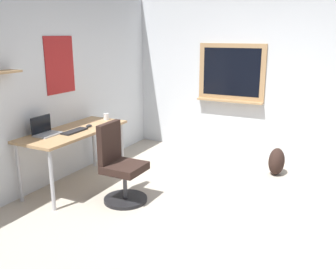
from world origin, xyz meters
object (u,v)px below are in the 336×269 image
at_px(office_chair, 120,168).
at_px(keyboard, 75,131).
at_px(laptop, 45,130).
at_px(computer_mouse, 89,126).
at_px(coffee_mug, 106,117).
at_px(desk, 74,135).
at_px(backpack, 277,161).

bearing_deg(office_chair, keyboard, 85.89).
bearing_deg(laptop, office_chair, -77.06).
bearing_deg(computer_mouse, coffee_mug, 6.28).
bearing_deg(coffee_mug, computer_mouse, -173.72).
xyz_separation_m(office_chair, computer_mouse, (0.33, 0.71, 0.37)).
bearing_deg(keyboard, desk, 46.14).
distance_m(computer_mouse, coffee_mug, 0.46).
relative_size(desk, computer_mouse, 14.58).
distance_m(office_chair, coffee_mug, 1.16).
height_order(office_chair, keyboard, office_chair).
distance_m(laptop, backpack, 3.16).
height_order(coffee_mug, backpack, coffee_mug).
bearing_deg(keyboard, laptop, 139.21).
bearing_deg(office_chair, laptop, 102.94).
bearing_deg(computer_mouse, office_chair, -115.11).
distance_m(coffee_mug, backpack, 2.51).
xyz_separation_m(desk, coffee_mug, (0.66, -0.03, 0.12)).
height_order(keyboard, computer_mouse, computer_mouse).
bearing_deg(coffee_mug, keyboard, -176.10).
distance_m(laptop, keyboard, 0.35).
bearing_deg(desk, backpack, -55.02).
height_order(laptop, coffee_mug, laptop).
relative_size(office_chair, keyboard, 2.57).
height_order(office_chair, laptop, laptop).
bearing_deg(coffee_mug, office_chair, -136.09).
bearing_deg(office_chair, computer_mouse, 64.89).
relative_size(office_chair, computer_mouse, 9.13).
bearing_deg(office_chair, desk, 80.84).
xyz_separation_m(office_chair, coffee_mug, (0.78, 0.76, 0.39)).
bearing_deg(computer_mouse, desk, 158.86).
bearing_deg(backpack, coffee_mug, 112.58).
bearing_deg(laptop, backpack, -51.44).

